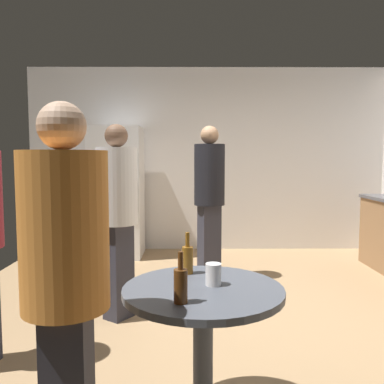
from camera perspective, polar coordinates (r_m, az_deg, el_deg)
The scene contains 10 objects.
ground_plane at distance 3.66m, azimuth 4.43°, elevation -18.02°, with size 5.20×5.20×0.10m, color #9E7C56.
wall_back at distance 6.00m, azimuth 2.42°, elevation 4.64°, with size 5.32×0.06×2.70m, color silver.
refrigerator at distance 5.67m, azimuth -10.65°, elevation -0.00°, with size 0.70×0.68×1.80m.
foreground_table at distance 2.06m, azimuth 1.60°, elevation -16.21°, with size 0.80×0.80×0.73m.
beer_bottle_amber at distance 2.23m, azimuth -0.65°, elevation -9.49°, with size 0.06×0.06×0.23m.
beer_bottle_brown at distance 1.80m, azimuth -1.64°, elevation -13.04°, with size 0.06×0.06×0.23m.
plastic_cup_white at distance 2.05m, azimuth 3.07°, elevation -11.65°, with size 0.08×0.08×0.11m, color white.
person_in_black_shirt at distance 4.45m, azimuth 2.50°, elevation 0.24°, with size 0.45×0.45×1.73m.
person_in_white_shirt at distance 3.43m, azimuth -10.60°, elevation -2.01°, with size 0.47×0.47×1.65m.
person_in_orange_shirt at distance 1.67m, azimuth -17.59°, elevation -10.95°, with size 0.36×0.36×1.59m.
Camera 1 is at (-0.29, -3.36, 1.37)m, focal length 37.36 mm.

